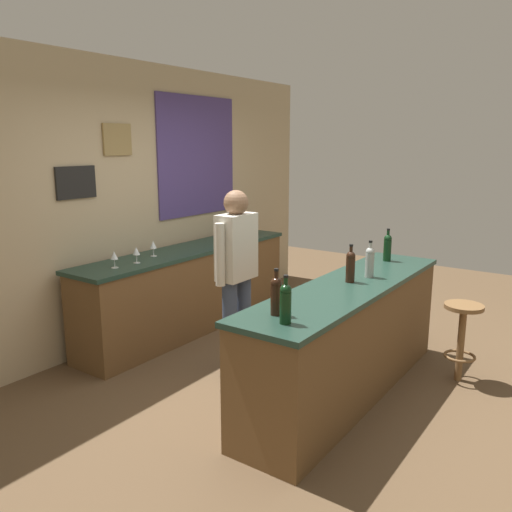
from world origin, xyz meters
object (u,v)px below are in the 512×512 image
Objects in this scene: wine_bottle_a at (286,302)px; wine_bottle_c at (350,265)px; bartender at (237,270)px; wine_glass_a at (114,256)px; bar_stool at (462,329)px; wine_glass_b at (136,252)px; coffee_mug at (238,232)px; wine_bottle_e at (388,247)px; wine_glass_c at (153,245)px; wine_bottle_d at (370,261)px; wine_bottle_b at (276,294)px.

wine_bottle_c is at bearing 4.80° from wine_bottle_a.
wine_glass_a is at bearing 113.25° from bartender.
wine_glass_b reaches higher than bar_stool.
wine_bottle_a is at bearing 161.13° from bar_stool.
bartender is 1.04m from wine_glass_b.
wine_glass_a is at bearing -177.60° from coffee_mug.
bar_stool is (0.97, -1.65, -0.48)m from bartender.
bar_stool is 2.97m from wine_glass_b.
coffee_mug is (1.51, 1.12, 0.01)m from bartender.
wine_glass_c is (-1.05, 2.00, -0.05)m from wine_bottle_e.
wine_bottle_e is at bearing 3.91° from wine_bottle_a.
wine_bottle_e is at bearing -100.01° from coffee_mug.
wine_bottle_d is 2.13m from wine_glass_b.
bartender is at bearing 120.29° from bar_stool.
wine_bottle_d is at bearing -63.82° from bartender.
wine_bottle_d is at bearing -15.00° from wine_bottle_c.
wine_bottle_b is 1.00× the size of wine_bottle_c.
bar_stool is 4.39× the size of wine_glass_b.
wine_glass_b is 1.71m from coffee_mug.
wine_glass_c reaches higher than coffee_mug.
bartender reaches higher than wine_bottle_e.
bar_stool is at bearing -18.87° from wine_bottle_a.
coffee_mug is (1.02, 2.12, -0.11)m from wine_bottle_d.
wine_bottle_d is (0.49, -1.00, 0.12)m from bartender.
wine_glass_b is at bearing 125.25° from wine_bottle_e.
wine_glass_a is at bearing 176.54° from wine_glass_b.
bar_stool is 3.09m from wine_glass_a.
wine_glass_b and wine_glass_c have the same top height.
wine_bottle_c is 1.97× the size of wine_glass_a.
coffee_mug is (1.95, 0.08, -0.06)m from wine_glass_a.
wine_bottle_a is at bearing -101.37° from wine_glass_a.
wine_bottle_d is (0.23, -0.06, 0.00)m from wine_bottle_c.
bar_stool is at bearing -72.72° from wine_glass_c.
wine_bottle_e is 2.45× the size of coffee_mug.
wine_glass_a is (-1.41, 2.69, 0.55)m from bar_stool.
wine_bottle_e is 2.34m from wine_glass_b.
wine_glass_a is 1.00× the size of wine_glass_b.
wine_glass_c is at bearing 84.63° from bartender.
wine_bottle_e is at bearing -62.37° from wine_glass_c.
wine_bottle_c is at bearing 165.00° from wine_bottle_d.
wine_bottle_b reaches higher than wine_glass_b.
coffee_mug is (2.26, 2.01, -0.11)m from wine_bottle_b.
wine_bottle_e is (0.19, 0.76, 0.60)m from bar_stool.
bartender is 10.45× the size of wine_glass_b.
wine_bottle_d is 1.97× the size of wine_glass_b.
coffee_mug is at bearing 3.25° from wine_glass_b.
wine_bottle_d is 1.97× the size of wine_glass_c.
wine_glass_b is at bearing -3.46° from wine_glass_a.
coffee_mug is at bearing 42.19° from wine_bottle_a.
wine_bottle_b is at bearing -179.96° from wine_bottle_e.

